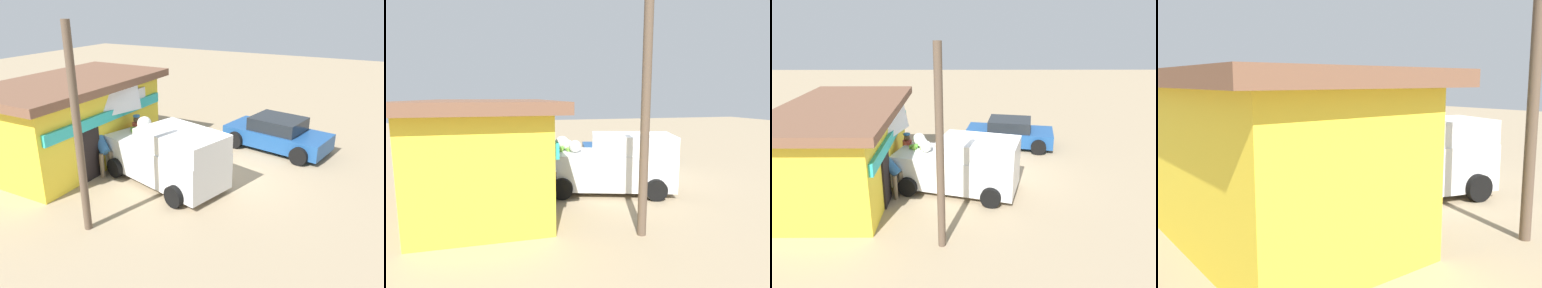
{
  "view_description": "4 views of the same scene",
  "coord_description": "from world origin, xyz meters",
  "views": [
    {
      "loc": [
        -10.75,
        -4.6,
        5.65
      ],
      "look_at": [
        0.42,
        1.28,
        0.79
      ],
      "focal_mm": 35.54,
      "sensor_mm": 36.0,
      "label": 1
    },
    {
      "loc": [
        -10.45,
        4.74,
        3.12
      ],
      "look_at": [
        1.15,
        1.88,
        1.24
      ],
      "focal_mm": 28.28,
      "sensor_mm": 36.0,
      "label": 2
    },
    {
      "loc": [
        -12.41,
        1.24,
        5.66
      ],
      "look_at": [
        0.97,
        1.16,
        0.92
      ],
      "focal_mm": 32.96,
      "sensor_mm": 36.0,
      "label": 3
    },
    {
      "loc": [
        -8.26,
        8.76,
        2.84
      ],
      "look_at": [
        0.74,
        1.69,
        1.13
      ],
      "focal_mm": 39.54,
      "sensor_mm": 36.0,
      "label": 4
    }
  ],
  "objects": [
    {
      "name": "utility_pole",
      "position": [
        -4.47,
        1.77,
        2.62
      ],
      "size": [
        0.2,
        0.2,
        5.23
      ],
      "primitive_type": "cylinder",
      "color": "brown",
      "rests_on": "ground_plane"
    },
    {
      "name": "customer_bending",
      "position": [
        -1.67,
        3.56,
        0.88
      ],
      "size": [
        0.67,
        0.77,
        1.44
      ],
      "color": "#726047",
      "rests_on": "ground_plane"
    },
    {
      "name": "storefront_bar",
      "position": [
        -1.07,
        5.25,
        1.55
      ],
      "size": [
        6.83,
        3.85,
        3.02
      ],
      "color": "yellow",
      "rests_on": "ground_plane"
    },
    {
      "name": "paint_bucket",
      "position": [
        1.17,
        2.68,
        0.18
      ],
      "size": [
        0.28,
        0.28,
        0.35
      ],
      "primitive_type": "cylinder",
      "color": "silver",
      "rests_on": "ground_plane"
    },
    {
      "name": "parked_sedan",
      "position": [
        3.36,
        -0.99,
        0.61
      ],
      "size": [
        2.76,
        4.26,
        1.3
      ],
      "color": "#1E4C8C",
      "rests_on": "ground_plane"
    },
    {
      "name": "vendor_standing",
      "position": [
        -0.08,
        3.27,
        0.98
      ],
      "size": [
        0.52,
        0.46,
        1.71
      ],
      "color": "#4C4C51",
      "rests_on": "ground_plane"
    },
    {
      "name": "ground_plane",
      "position": [
        0.0,
        0.0,
        0.0
      ],
      "size": [
        60.0,
        60.0,
        0.0
      ],
      "primitive_type": "plane",
      "color": "#9E896B"
    },
    {
      "name": "unloaded_banana_pile",
      "position": [
        -0.41,
        4.04,
        0.2
      ],
      "size": [
        0.85,
        0.79,
        0.44
      ],
      "color": "silver",
      "rests_on": "ground_plane"
    },
    {
      "name": "delivery_van",
      "position": [
        -1.2,
        1.32,
        0.96
      ],
      "size": [
        3.01,
        4.72,
        2.96
      ],
      "color": "white",
      "rests_on": "ground_plane"
    }
  ]
}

